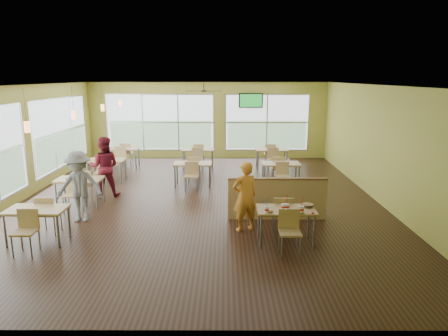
{
  "coord_description": "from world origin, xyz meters",
  "views": [
    {
      "loc": [
        0.73,
        -10.87,
        3.43
      ],
      "look_at": [
        0.7,
        -1.01,
        1.16
      ],
      "focal_mm": 32.0,
      "sensor_mm": 36.0,
      "label": 1
    }
  ],
  "objects_px": {
    "main_table": "(286,214)",
    "food_basket": "(308,205)",
    "half_wall_divider": "(277,198)",
    "man_plaid": "(245,196)"
  },
  "relations": [
    {
      "from": "half_wall_divider",
      "to": "food_basket",
      "type": "bearing_deg",
      "value": -70.32
    },
    {
      "from": "main_table",
      "to": "food_basket",
      "type": "bearing_deg",
      "value": 15.65
    },
    {
      "from": "main_table",
      "to": "food_basket",
      "type": "height_order",
      "value": "main_table"
    },
    {
      "from": "half_wall_divider",
      "to": "man_plaid",
      "type": "xyz_separation_m",
      "value": [
        -0.83,
        -0.75,
        0.28
      ]
    },
    {
      "from": "main_table",
      "to": "food_basket",
      "type": "distance_m",
      "value": 0.51
    },
    {
      "from": "main_table",
      "to": "food_basket",
      "type": "relative_size",
      "value": 5.99
    },
    {
      "from": "main_table",
      "to": "food_basket",
      "type": "xyz_separation_m",
      "value": [
        0.47,
        0.13,
        0.15
      ]
    },
    {
      "from": "half_wall_divider",
      "to": "food_basket",
      "type": "distance_m",
      "value": 1.42
    },
    {
      "from": "half_wall_divider",
      "to": "main_table",
      "type": "bearing_deg",
      "value": -90.0
    },
    {
      "from": "main_table",
      "to": "man_plaid",
      "type": "distance_m",
      "value": 1.09
    }
  ]
}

